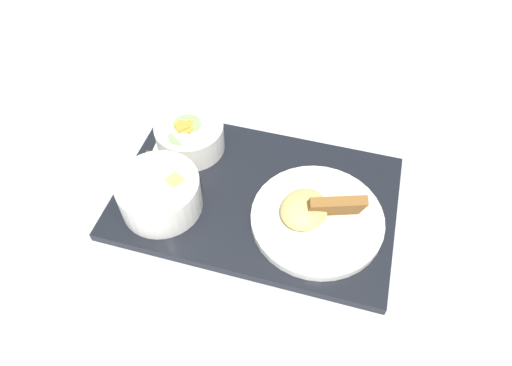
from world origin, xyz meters
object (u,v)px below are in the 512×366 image
(bowl_salad, at_px, (190,135))
(bowl_soup, at_px, (159,192))
(plate_main, at_px, (316,215))
(spoon, at_px, (161,159))
(knife, at_px, (148,164))

(bowl_salad, height_order, bowl_soup, bowl_soup)
(bowl_soup, bearing_deg, bowl_salad, 98.55)
(plate_main, bearing_deg, bowl_salad, 166.71)
(bowl_salad, height_order, spoon, bowl_salad)
(bowl_soup, height_order, plate_main, plate_main)
(bowl_salad, distance_m, knife, 0.09)
(bowl_salad, bearing_deg, knife, -122.01)
(bowl_salad, relative_size, knife, 0.67)
(knife, bearing_deg, bowl_soup, -145.98)
(plate_main, height_order, knife, plate_main)
(knife, distance_m, spoon, 0.02)
(plate_main, bearing_deg, knife, -177.94)
(plate_main, xyz_separation_m, knife, (-0.30, -0.01, -0.01))
(bowl_soup, xyz_separation_m, spoon, (-0.05, 0.08, -0.03))
(bowl_soup, bearing_deg, knife, 136.78)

